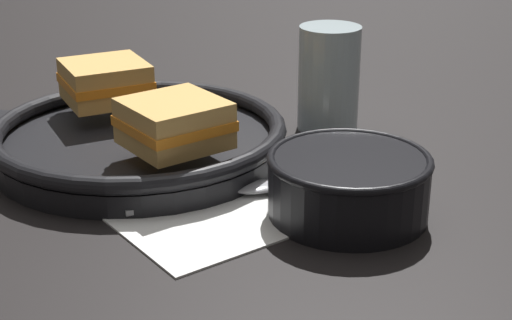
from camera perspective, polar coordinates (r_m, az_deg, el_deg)
ground_plane at (r=0.76m, az=0.07°, el=-2.85°), size 4.00×4.00×0.00m
napkin at (r=0.75m, az=-2.29°, el=-2.96°), size 0.24×0.21×0.00m
soup_bowl at (r=0.72m, az=6.75°, el=-1.55°), size 0.15×0.15×0.06m
spoon at (r=0.76m, az=-1.26°, el=-2.23°), size 0.16×0.03×0.01m
skillet at (r=0.86m, az=-8.61°, el=1.53°), size 0.37×0.38×0.04m
sandwich_near_left at (r=0.77m, az=-5.97°, el=2.68°), size 0.10×0.10×0.05m
sandwich_near_right at (r=0.92m, az=-10.89°, el=5.62°), size 0.10×0.10×0.05m
drinking_glass at (r=0.93m, az=5.32°, el=5.94°), size 0.07×0.07×0.12m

